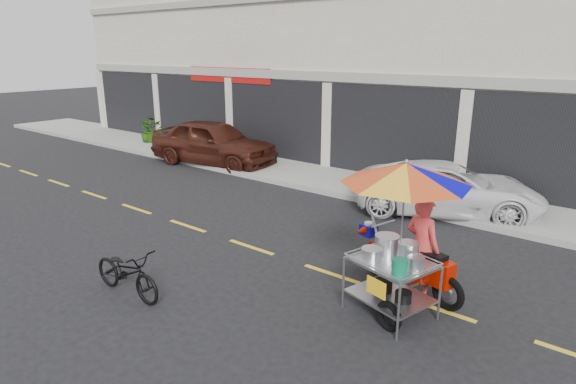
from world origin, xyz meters
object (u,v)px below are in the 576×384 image
Objects in this scene: white_pickup at (449,188)px; near_bicycle at (127,272)px; maroon_sedan at (213,142)px; food_vendor_rig at (409,215)px.

near_bicycle is (-2.59, -7.45, -0.21)m from white_pickup.
maroon_sedan reaches higher than white_pickup.
near_bicycle is at bearing -149.88° from maroon_sedan.
maroon_sedan is 8.44m from white_pickup.
food_vendor_rig is at bearing -125.31° from maroon_sedan.
food_vendor_rig reaches higher than white_pickup.
white_pickup is 1.83× the size of food_vendor_rig.
food_vendor_rig reaches higher than near_bicycle.
maroon_sedan reaches higher than near_bicycle.
food_vendor_rig is (1.16, -4.95, 0.92)m from white_pickup.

